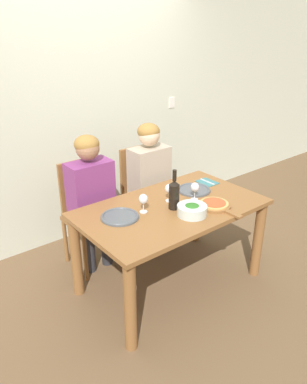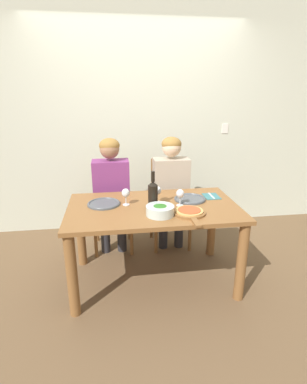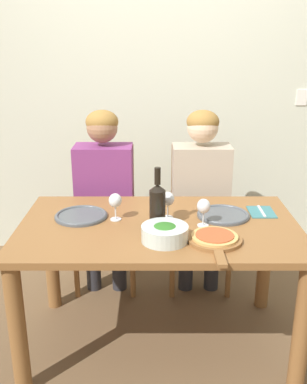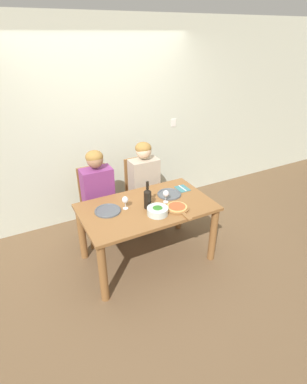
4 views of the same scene
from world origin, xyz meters
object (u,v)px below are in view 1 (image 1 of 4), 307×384
(person_woman, at_px, (92,191))
(broccoli_bowl, at_px, (192,210))
(wine_bottle, at_px, (174,194))
(pizza_on_board, at_px, (215,205))
(chair_left, at_px, (87,210))
(person_man, at_px, (150,174))
(wine_glass_left, at_px, (143,200))
(wine_glass_right, at_px, (195,188))
(chair_right, at_px, (144,192))
(fork_on_napkin, at_px, (207,182))
(dinner_plate_right, at_px, (194,190))
(wine_glass_centre, at_px, (169,189))
(dinner_plate_left, at_px, (120,217))

(person_woman, height_order, broccoli_bowl, person_woman)
(wine_bottle, xyz_separation_m, pizza_on_board, (0.28, -0.18, -0.11))
(chair_left, distance_m, person_man, 0.70)
(wine_glass_left, bearing_deg, wine_glass_right, -10.31)
(chair_right, height_order, pizza_on_board, chair_right)
(broccoli_bowl, relative_size, fork_on_napkin, 1.28)
(broccoli_bowl, xyz_separation_m, pizza_on_board, (0.24, -0.01, -0.03))
(wine_bottle, bearing_deg, dinner_plate_right, 22.02)
(wine_bottle, bearing_deg, wine_glass_centre, 64.94)
(chair_left, bearing_deg, fork_on_napkin, -31.72)
(person_woman, distance_m, pizza_on_board, 1.06)
(fork_on_napkin, bearing_deg, wine_bottle, -160.89)
(wine_bottle, bearing_deg, person_man, 66.26)
(person_woman, height_order, wine_glass_right, person_woman)
(wine_glass_left, bearing_deg, pizza_on_board, -29.08)
(broccoli_bowl, xyz_separation_m, wine_glass_right, (0.21, 0.18, 0.06))
(chair_right, height_order, dinner_plate_left, chair_right)
(chair_right, distance_m, wine_bottle, 0.91)
(chair_right, distance_m, wine_glass_left, 0.92)
(person_man, distance_m, dinner_plate_right, 0.53)
(person_woman, xyz_separation_m, wine_glass_centre, (0.41, -0.55, 0.09))
(person_man, relative_size, dinner_plate_left, 4.31)
(broccoli_bowl, bearing_deg, fork_on_napkin, 33.82)
(chair_left, distance_m, fork_on_napkin, 1.13)
(person_man, relative_size, fork_on_napkin, 6.93)
(chair_left, height_order, broccoli_bowl, chair_left)
(chair_right, distance_m, fork_on_napkin, 0.69)
(wine_glass_left, bearing_deg, chair_right, 52.88)
(wine_glass_centre, bearing_deg, person_woman, 126.59)
(dinner_plate_right, bearing_deg, wine_glass_right, -133.14)
(chair_right, relative_size, wine_glass_right, 6.46)
(chair_right, xyz_separation_m, broccoli_bowl, (-0.26, -0.96, 0.26))
(person_man, xyz_separation_m, dinner_plate_left, (-0.72, -0.54, -0.00))
(wine_glass_right, bearing_deg, wine_bottle, -176.84)
(broccoli_bowl, relative_size, wine_glass_right, 1.52)
(dinner_plate_left, xyz_separation_m, fork_on_napkin, (1.01, 0.07, -0.01))
(broccoli_bowl, bearing_deg, person_woman, 114.58)
(fork_on_napkin, bearing_deg, pizza_on_board, -129.17)
(person_woman, height_order, person_man, same)
(wine_glass_left, relative_size, wine_glass_right, 1.00)
(person_man, distance_m, wine_glass_centre, 0.61)
(wine_bottle, height_order, broccoli_bowl, wine_bottle)
(wine_glass_right, height_order, fork_on_napkin, wine_glass_right)
(chair_left, xyz_separation_m, wine_glass_right, (0.59, -0.77, 0.32))
(dinner_plate_left, height_order, dinner_plate_right, same)
(wine_glass_centre, bearing_deg, dinner_plate_right, 4.56)
(person_man, height_order, fork_on_napkin, person_man)
(chair_right, relative_size, person_man, 0.78)
(wine_glass_right, bearing_deg, chair_right, 85.87)
(broccoli_bowl, height_order, wine_glass_centre, wine_glass_centre)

